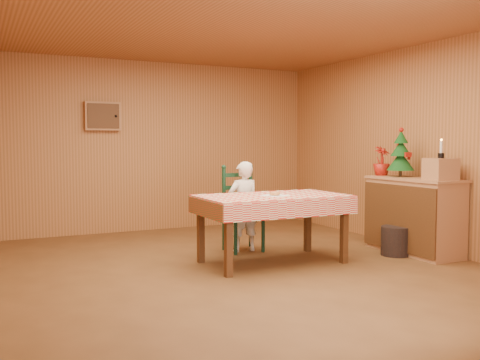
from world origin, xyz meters
The scene contains 13 objects.
ground centered at (0.00, 0.00, 0.00)m, with size 6.00×6.00×0.00m, color brown.
cabin_walls centered at (0.00, 0.53, 1.83)m, with size 5.10×6.05×2.65m.
dining_table centered at (0.39, 0.16, 0.69)m, with size 1.66×0.96×0.77m.
ladder_chair centered at (0.39, 0.95, 0.50)m, with size 0.44×0.40×1.08m.
seated_child centered at (0.39, 0.89, 0.56)m, with size 0.41×0.27×1.12m, color white.
napkin centered at (0.39, 0.11, 0.77)m, with size 0.26×0.26×0.00m, color white.
donut centered at (0.39, 0.11, 0.79)m, with size 0.12×0.12×0.04m, color #D3894B.
shelf_unit centered at (2.21, -0.14, 0.47)m, with size 0.54×1.24×0.93m.
crate centered at (2.22, -0.54, 1.06)m, with size 0.30×0.30×0.25m, color #B57C51.
christmas_tree centered at (2.22, 0.11, 1.21)m, with size 0.34×0.34×0.62m.
flower_arrangement centered at (2.17, 0.41, 1.12)m, with size 0.21×0.21×0.38m, color maroon.
candle_set centered at (2.22, -0.54, 1.24)m, with size 0.07×0.07×0.22m.
storage_bin centered at (1.92, -0.15, 0.18)m, with size 0.35×0.35×0.35m, color black.
Camera 1 is at (-2.58, -5.04, 1.36)m, focal length 40.00 mm.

